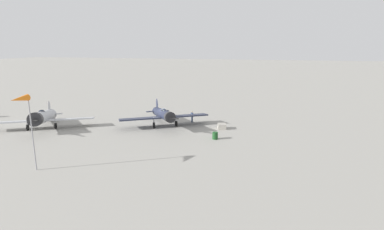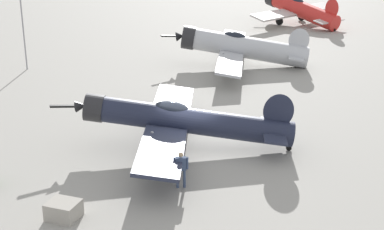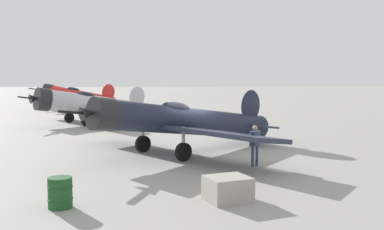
# 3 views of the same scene
# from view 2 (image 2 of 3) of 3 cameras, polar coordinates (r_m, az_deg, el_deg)

# --- Properties ---
(ground_plane) EXTENTS (400.00, 400.00, 0.00)m
(ground_plane) POSITION_cam_2_polar(r_m,az_deg,el_deg) (29.73, -0.00, -3.26)
(ground_plane) COLOR gray
(airplane_foreground) EXTENTS (10.39, 11.26, 3.03)m
(airplane_foreground) POSITION_cam_2_polar(r_m,az_deg,el_deg) (29.19, -1.06, -0.52)
(airplane_foreground) COLOR #1E2338
(airplane_foreground) RESTS_ON ground_plane
(airplane_mid_apron) EXTENTS (9.62, 12.37, 3.07)m
(airplane_mid_apron) POSITION_cam_2_polar(r_m,az_deg,el_deg) (44.22, 4.61, 6.55)
(airplane_mid_apron) COLOR #B7BABF
(airplane_mid_apron) RESTS_ON ground_plane
(airplane_far_line) EXTENTS (10.12, 11.04, 3.16)m
(airplane_far_line) POSITION_cam_2_polar(r_m,az_deg,el_deg) (59.91, 10.25, 10.01)
(airplane_far_line) COLOR red
(airplane_far_line) RESTS_ON ground_plane
(ground_crew_mechanic) EXTENTS (0.52, 0.46, 1.66)m
(ground_crew_mechanic) POSITION_cam_2_polar(r_m,az_deg,el_deg) (25.49, -1.08, -4.96)
(ground_crew_mechanic) COLOR #384766
(ground_crew_mechanic) RESTS_ON ground_plane
(equipment_crate) EXTENTS (1.43, 1.33, 0.70)m
(equipment_crate) POSITION_cam_2_polar(r_m,az_deg,el_deg) (24.00, -12.25, -8.92)
(equipment_crate) COLOR #9E998E
(equipment_crate) RESTS_ON ground_plane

